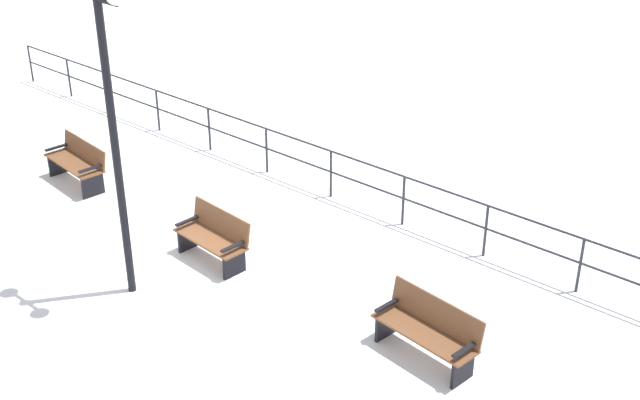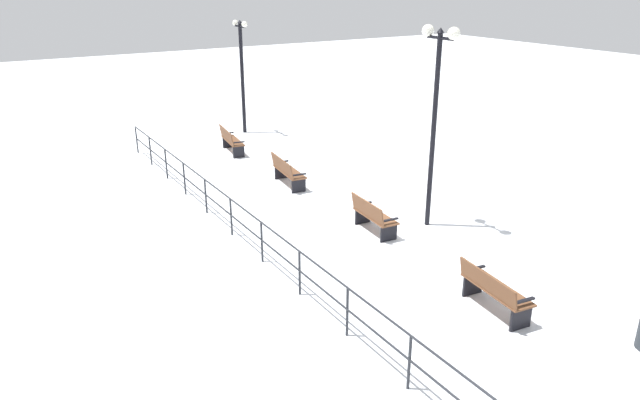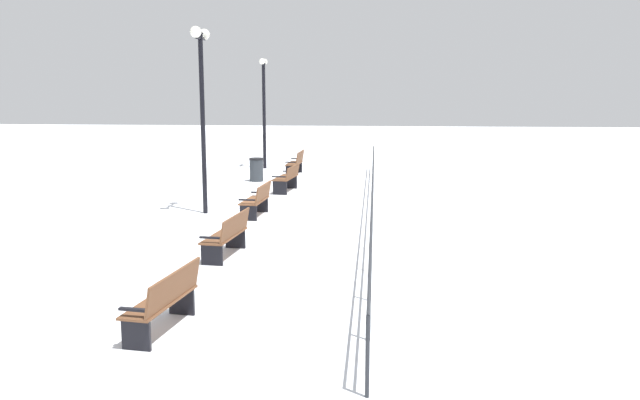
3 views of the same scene
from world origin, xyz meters
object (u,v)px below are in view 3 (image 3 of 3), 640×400
(bench_nearest, at_px, (296,163))
(lamppost_middle, at_px, (202,85))
(bench_second, at_px, (287,178))
(bench_third, at_px, (257,200))
(trash_bin, at_px, (256,170))
(lamppost_near, at_px, (264,99))
(bench_fourth, at_px, (228,235))
(bench_fifth, at_px, (165,300))

(bench_nearest, relative_size, lamppost_middle, 0.30)
(bench_second, height_order, bench_third, bench_third)
(trash_bin, bearing_deg, bench_nearest, -122.50)
(bench_third, bearing_deg, lamppost_near, -77.12)
(bench_nearest, relative_size, bench_fourth, 0.90)
(bench_second, height_order, lamppost_middle, lamppost_middle)
(bench_fourth, bearing_deg, bench_nearest, -82.74)
(lamppost_middle, bearing_deg, bench_second, -114.50)
(bench_third, xyz_separation_m, bench_fifth, (-0.18, 8.54, 0.03))
(bench_nearest, bearing_deg, bench_second, 96.08)
(bench_nearest, relative_size, bench_second, 0.92)
(bench_nearest, height_order, bench_fifth, bench_nearest)
(lamppost_near, bearing_deg, bench_second, 106.23)
(bench_second, bearing_deg, bench_third, 93.41)
(bench_fifth, distance_m, lamppost_middle, 9.53)
(trash_bin, bearing_deg, bench_second, 122.30)
(bench_nearest, bearing_deg, trash_bin, 60.71)
(bench_fifth, xyz_separation_m, trash_bin, (1.38, -15.11, -0.05))
(lamppost_middle, xyz_separation_m, trash_bin, (-0.33, -6.24, -3.08))
(bench_nearest, height_order, bench_second, bench_nearest)
(bench_second, height_order, trash_bin, bench_second)
(bench_second, xyz_separation_m, trash_bin, (1.46, -2.31, -0.04))
(bench_third, bearing_deg, bench_nearest, -85.79)
(trash_bin, bearing_deg, bench_fourth, 97.07)
(trash_bin, bearing_deg, lamppost_middle, 87.00)
(bench_third, height_order, trash_bin, bench_third)
(trash_bin, bearing_deg, lamppost_near, -85.13)
(bench_second, relative_size, lamppost_middle, 0.33)
(bench_third, bearing_deg, lamppost_middle, -7.99)
(bench_nearest, xyz_separation_m, bench_third, (0.05, 8.53, -0.02))
(bench_second, height_order, bench_fifth, bench_fifth)
(bench_fourth, bearing_deg, bench_second, -83.96)
(bench_third, distance_m, bench_fourth, 4.27)
(lamppost_middle, bearing_deg, bench_third, 167.47)
(bench_fourth, bearing_deg, lamppost_near, -76.68)
(bench_second, bearing_deg, lamppost_near, -66.83)
(bench_nearest, distance_m, lamppost_near, 3.48)
(bench_nearest, distance_m, bench_second, 4.27)
(bench_third, distance_m, bench_fifth, 8.54)
(bench_fifth, relative_size, lamppost_middle, 0.34)
(bench_fifth, relative_size, trash_bin, 1.97)
(bench_second, distance_m, bench_third, 4.27)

